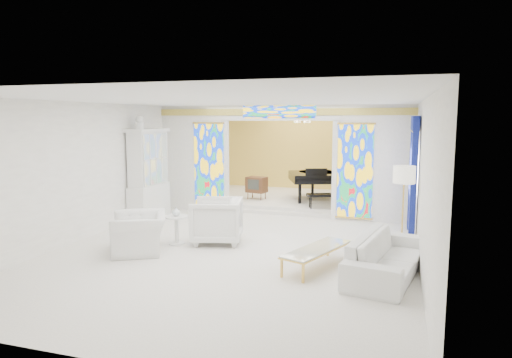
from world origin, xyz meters
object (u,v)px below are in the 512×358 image
(tv_console, at_px, (257,185))
(coffee_table, at_px, (317,250))
(armchair_left, at_px, (140,233))
(sofa, at_px, (387,256))
(grand_piano, at_px, (317,177))
(armchair_right, at_px, (217,221))
(china_cabinet, at_px, (149,175))

(tv_console, bearing_deg, coffee_table, -50.80)
(armchair_left, bearing_deg, sofa, 60.72)
(armchair_left, height_order, grand_piano, grand_piano)
(armchair_right, height_order, sofa, armchair_right)
(armchair_left, distance_m, tv_console, 5.52)
(armchair_right, relative_size, grand_piano, 0.37)
(tv_console, bearing_deg, armchair_right, -72.10)
(china_cabinet, relative_size, coffee_table, 1.57)
(armchair_left, xyz_separation_m, armchair_right, (1.21, 1.09, 0.10))
(armchair_left, height_order, tv_console, tv_console)
(armchair_left, relative_size, grand_piano, 0.42)
(sofa, xyz_separation_m, tv_console, (-4.00, 5.47, 0.28))
(armchair_left, relative_size, armchair_right, 1.12)
(armchair_right, bearing_deg, coffee_table, 51.29)
(sofa, relative_size, coffee_table, 1.36)
(grand_piano, bearing_deg, sofa, -90.27)
(armchair_left, relative_size, tv_console, 1.71)
(sofa, bearing_deg, grand_piano, 31.51)
(coffee_table, xyz_separation_m, grand_piano, (-1.05, 5.99, 0.52))
(coffee_table, xyz_separation_m, tv_console, (-2.81, 5.43, 0.29))
(armchair_right, bearing_deg, sofa, 58.35)
(armchair_right, xyz_separation_m, tv_console, (-0.46, 4.37, 0.15))
(china_cabinet, xyz_separation_m, coffee_table, (4.97, -2.76, -0.83))
(china_cabinet, distance_m, coffee_table, 5.75)
(grand_piano, bearing_deg, china_cabinet, -161.22)
(china_cabinet, bearing_deg, armchair_right, -32.96)
(coffee_table, bearing_deg, sofa, -1.89)
(armchair_right, relative_size, coffee_table, 0.61)
(coffee_table, height_order, grand_piano, grand_piano)
(armchair_left, distance_m, coffee_table, 3.56)
(coffee_table, bearing_deg, armchair_right, 155.68)
(armchair_left, height_order, armchair_right, armchair_right)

